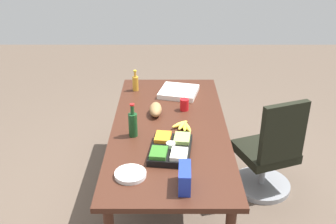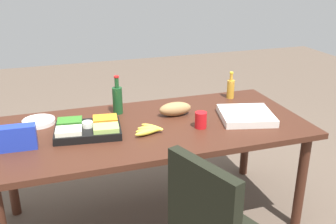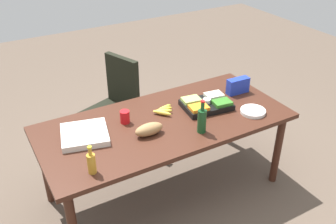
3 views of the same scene
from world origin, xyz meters
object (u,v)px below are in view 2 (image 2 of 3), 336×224
at_px(pizza_box, 246,115).
at_px(bread_loaf, 175,109).
at_px(veggie_tray, 88,129).
at_px(banana_bunch, 149,130).
at_px(wine_bottle, 117,99).
at_px(chip_bag_blue, 17,138).
at_px(conference_table, 151,136).
at_px(red_solo_cup, 201,120).
at_px(paper_plate_stack, 39,122).
at_px(dressing_bottle, 231,88).

height_order(pizza_box, bread_loaf, bread_loaf).
distance_m(veggie_tray, banana_bunch, 0.40).
height_order(veggie_tray, wine_bottle, wine_bottle).
bearing_deg(pizza_box, chip_bag_blue, 14.07).
distance_m(veggie_tray, pizza_box, 1.11).
height_order(conference_table, red_solo_cup, red_solo_cup).
bearing_deg(paper_plate_stack, banana_bunch, 150.38).
height_order(conference_table, wine_bottle, wine_bottle).
bearing_deg(dressing_bottle, veggie_tray, 16.47).
xyz_separation_m(red_solo_cup, bread_loaf, (0.09, -0.26, -0.01)).
height_order(red_solo_cup, pizza_box, red_solo_cup).
xyz_separation_m(veggie_tray, chip_bag_blue, (0.42, 0.09, 0.04)).
bearing_deg(chip_bag_blue, conference_table, -173.48).
xyz_separation_m(dressing_bottle, bread_loaf, (0.56, 0.22, -0.03)).
height_order(dressing_bottle, banana_bunch, dressing_bottle).
xyz_separation_m(wine_bottle, dressing_bottle, (-0.94, -0.05, -0.03)).
bearing_deg(wine_bottle, veggie_tray, 49.63).
bearing_deg(bread_loaf, wine_bottle, -23.82).
bearing_deg(pizza_box, veggie_tray, 9.51).
height_order(red_solo_cup, paper_plate_stack, red_solo_cup).
distance_m(red_solo_cup, chip_bag_blue, 1.16).
xyz_separation_m(red_solo_cup, paper_plate_stack, (1.04, -0.41, -0.04)).
relative_size(conference_table, red_solo_cup, 19.48).
height_order(veggie_tray, pizza_box, veggie_tray).
bearing_deg(chip_bag_blue, wine_bottle, -150.08).
distance_m(pizza_box, paper_plate_stack, 1.46).
bearing_deg(wine_bottle, chip_bag_blue, 29.92).
bearing_deg(pizza_box, dressing_bottle, -88.17).
height_order(red_solo_cup, bread_loaf, red_solo_cup).
xyz_separation_m(pizza_box, paper_plate_stack, (1.41, -0.37, -0.01)).
bearing_deg(red_solo_cup, veggie_tray, -10.00).
xyz_separation_m(wine_bottle, red_solo_cup, (-0.48, 0.43, -0.06)).
bearing_deg(chip_bag_blue, paper_plate_stack, -108.14).
bearing_deg(conference_table, chip_bag_blue, 6.52).
relative_size(wine_bottle, bread_loaf, 1.19).
relative_size(dressing_bottle, bread_loaf, 0.91).
bearing_deg(veggie_tray, bread_loaf, -168.39).
distance_m(wine_bottle, chip_bag_blue, 0.79).
bearing_deg(bread_loaf, conference_table, 29.65).
bearing_deg(pizza_box, banana_bunch, 15.92).
bearing_deg(chip_bag_blue, banana_bunch, 178.42).
bearing_deg(conference_table, banana_bunch, 69.91).
xyz_separation_m(wine_bottle, pizza_box, (-0.85, 0.39, -0.09)).
xyz_separation_m(dressing_bottle, paper_plate_stack, (1.50, 0.08, -0.07)).
bearing_deg(conference_table, dressing_bottle, -155.87).
bearing_deg(red_solo_cup, bread_loaf, -70.75).
bearing_deg(paper_plate_stack, dressing_bottle, -177.13).
distance_m(paper_plate_stack, banana_bunch, 0.79).
bearing_deg(wine_bottle, conference_table, 119.90).
distance_m(dressing_bottle, chip_bag_blue, 1.68).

